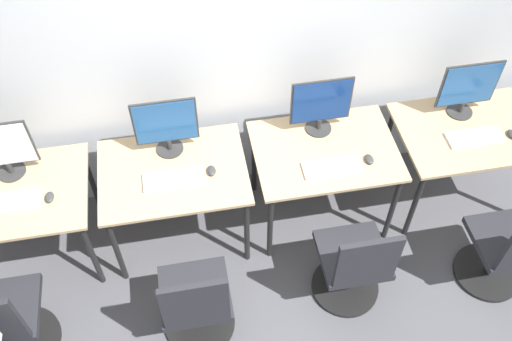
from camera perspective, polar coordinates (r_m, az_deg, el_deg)
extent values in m
plane|color=#4C4C51|center=(4.30, 0.36, -9.08)|extent=(20.00, 20.00, 0.00)
cube|color=#B7BCC1|center=(3.81, -1.98, 13.12)|extent=(12.00, 0.05, 2.80)
cube|color=tan|center=(4.07, -23.38, -2.23)|extent=(1.00, 0.73, 0.02)
cylinder|color=black|center=(4.07, -16.05, -8.08)|extent=(0.04, 0.04, 0.72)
cylinder|color=black|center=(4.45, -16.05, -1.17)|extent=(0.04, 0.04, 0.72)
cylinder|color=#2D2D2D|center=(4.18, -23.24, -0.09)|extent=(0.19, 0.19, 0.01)
cylinder|color=#2D2D2D|center=(4.14, -23.44, 0.32)|extent=(0.04, 0.04, 0.08)
cube|color=silver|center=(4.01, -23.58, -2.97)|extent=(0.40, 0.15, 0.02)
ellipsoid|color=#333333|center=(3.93, -19.96, -2.52)|extent=(0.06, 0.09, 0.03)
cylinder|color=black|center=(4.30, -22.10, -15.43)|extent=(0.48, 0.48, 0.03)
cylinder|color=black|center=(4.12, -22.98, -14.18)|extent=(0.04, 0.04, 0.39)
cube|color=#232328|center=(3.94, -23.98, -12.75)|extent=(0.44, 0.44, 0.05)
cube|color=tan|center=(3.90, -8.33, -0.15)|extent=(1.00, 0.73, 0.02)
cylinder|color=black|center=(4.05, -13.73, -7.80)|extent=(0.04, 0.04, 0.72)
cylinder|color=black|center=(4.02, -0.92, -6.06)|extent=(0.04, 0.04, 0.72)
cylinder|color=black|center=(4.42, -13.94, -0.88)|extent=(0.04, 0.04, 0.72)
cylinder|color=black|center=(4.40, -2.33, 0.74)|extent=(0.04, 0.04, 0.72)
cylinder|color=#2D2D2D|center=(4.02, -8.61, 2.19)|extent=(0.19, 0.19, 0.01)
cylinder|color=#2D2D2D|center=(3.98, -8.69, 2.65)|extent=(0.04, 0.04, 0.08)
cube|color=#2D2D2D|center=(3.83, -9.06, 4.84)|extent=(0.43, 0.01, 0.37)
cube|color=navy|center=(3.83, -9.05, 4.75)|extent=(0.41, 0.01, 0.34)
cube|color=silver|center=(3.83, -8.26, -0.87)|extent=(0.40, 0.15, 0.02)
ellipsoid|color=#333333|center=(3.84, -4.49, -0.01)|extent=(0.06, 0.09, 0.03)
cylinder|color=black|center=(4.08, -5.61, -14.92)|extent=(0.48, 0.48, 0.03)
cylinder|color=black|center=(3.89, -5.85, -13.61)|extent=(0.04, 0.04, 0.39)
cube|color=#232328|center=(3.69, -6.13, -12.10)|extent=(0.44, 0.44, 0.05)
cube|color=#232328|center=(3.38, -6.09, -13.18)|extent=(0.40, 0.04, 0.44)
cube|color=tan|center=(4.01, 6.95, 1.96)|extent=(1.00, 0.73, 0.02)
cylinder|color=black|center=(4.04, 1.42, -5.71)|extent=(0.04, 0.04, 0.72)
cylinder|color=black|center=(4.24, 13.46, -3.74)|extent=(0.04, 0.04, 0.72)
cylinder|color=black|center=(4.41, -0.19, 1.04)|extent=(0.04, 0.04, 0.72)
cylinder|color=black|center=(4.60, 10.93, 2.55)|extent=(0.04, 0.04, 0.72)
cylinder|color=#2D2D2D|center=(4.13, 6.25, 4.25)|extent=(0.19, 0.19, 0.01)
cylinder|color=#2D2D2D|center=(4.10, 6.30, 4.71)|extent=(0.04, 0.04, 0.08)
cube|color=#2D2D2D|center=(3.95, 6.55, 6.92)|extent=(0.43, 0.01, 0.37)
cube|color=navy|center=(3.95, 6.58, 6.84)|extent=(0.41, 0.01, 0.34)
cube|color=silver|center=(3.89, 7.63, 0.32)|extent=(0.40, 0.15, 0.02)
ellipsoid|color=#333333|center=(3.97, 11.24, 1.12)|extent=(0.06, 0.09, 0.03)
cylinder|color=black|center=(4.23, 8.87, -11.37)|extent=(0.48, 0.48, 0.03)
cylinder|color=black|center=(4.05, 9.23, -9.94)|extent=(0.04, 0.04, 0.39)
cube|color=#232328|center=(3.86, 9.64, -8.31)|extent=(0.44, 0.44, 0.05)
cube|color=#232328|center=(3.56, 11.09, -8.96)|extent=(0.40, 0.04, 0.44)
cube|color=tan|center=(4.39, 20.52, 3.73)|extent=(1.00, 0.73, 0.02)
cylinder|color=black|center=(4.30, 15.53, -3.38)|extent=(0.04, 0.04, 0.72)
cylinder|color=black|center=(4.66, 12.86, 2.80)|extent=(0.04, 0.04, 0.72)
cylinder|color=black|center=(5.03, 22.51, 4.01)|extent=(0.04, 0.04, 0.72)
cylinder|color=#2D2D2D|center=(4.49, 19.67, 5.59)|extent=(0.19, 0.19, 0.01)
cylinder|color=#2D2D2D|center=(4.46, 19.83, 6.02)|extent=(0.04, 0.04, 0.08)
cube|color=#2D2D2D|center=(4.32, 20.55, 8.08)|extent=(0.43, 0.01, 0.37)
cube|color=navy|center=(4.32, 20.59, 8.00)|extent=(0.41, 0.01, 0.34)
cube|color=silver|center=(4.33, 21.04, 3.12)|extent=(0.40, 0.15, 0.02)
ellipsoid|color=#333333|center=(4.44, 24.24, 3.33)|extent=(0.06, 0.09, 0.03)
cylinder|color=black|center=(4.57, 22.04, -9.40)|extent=(0.48, 0.48, 0.03)
cylinder|color=black|center=(4.40, 22.85, -7.98)|extent=(0.04, 0.04, 0.39)
cube|color=#232328|center=(4.22, 23.75, -6.38)|extent=(0.44, 0.44, 0.05)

